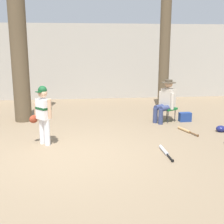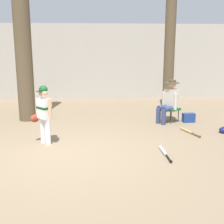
{
  "view_description": "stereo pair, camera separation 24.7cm",
  "coord_description": "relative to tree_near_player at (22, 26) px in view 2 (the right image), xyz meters",
  "views": [
    {
      "loc": [
        0.24,
        -5.56,
        2.14
      ],
      "look_at": [
        0.9,
        0.54,
        0.75
      ],
      "focal_mm": 47.32,
      "sensor_mm": 36.0,
      "label": 1
    },
    {
      "loc": [
        0.48,
        -5.59,
        2.14
      ],
      "look_at": [
        0.9,
        0.54,
        0.75
      ],
      "focal_mm": 47.32,
      "sensor_mm": 36.0,
      "label": 2
    }
  ],
  "objects": [
    {
      "name": "young_ballplayer",
      "position": [
        0.84,
        -2.21,
        -1.9
      ],
      "size": [
        0.56,
        0.46,
        1.31
      ],
      "color": "white",
      "rests_on": "ground"
    },
    {
      "name": "bat_aluminum_silver",
      "position": [
        3.34,
        -3.02,
        -2.62
      ],
      "size": [
        0.07,
        0.83,
        0.07
      ],
      "color": "#B7BCC6",
      "rests_on": "ground"
    },
    {
      "name": "tree_behind_spectator",
      "position": [
        4.42,
        1.01,
        -0.74
      ],
      "size": [
        0.54,
        0.54,
        4.37
      ],
      "color": "brown",
      "rests_on": "ground"
    },
    {
      "name": "bat_wood_tan",
      "position": [
        4.29,
        -1.6,
        -2.62
      ],
      "size": [
        0.28,
        0.77,
        0.07
      ],
      "color": "tan",
      "rests_on": "ground"
    },
    {
      "name": "batting_helmet_navy",
      "position": [
        5.19,
        -1.7,
        -2.58
      ],
      "size": [
        0.29,
        0.23,
        0.17
      ],
      "color": "navy",
      "rests_on": "ground"
    },
    {
      "name": "concrete_back_wall",
      "position": [
        1.42,
        3.61,
        -1.16
      ],
      "size": [
        18.0,
        0.36,
        2.98
      ],
      "primitive_type": "cube",
      "color": "#ADA89E",
      "rests_on": "ground"
    },
    {
      "name": "ground_plane",
      "position": [
        1.42,
        -2.99,
        -2.65
      ],
      "size": [
        60.0,
        60.0,
        0.0
      ],
      "primitive_type": "plane",
      "color": "#7F6B51"
    },
    {
      "name": "seated_spectator",
      "position": [
        4.05,
        -0.58,
        -2.01
      ],
      "size": [
        0.66,
        0.58,
        1.2
      ],
      "color": "navy",
      "rests_on": "ground"
    },
    {
      "name": "tree_near_player",
      "position": [
        0.0,
        0.0,
        0.0
      ],
      "size": [
        0.78,
        0.78,
        6.13
      ],
      "color": "brown",
      "rests_on": "ground"
    },
    {
      "name": "folding_stool",
      "position": [
        4.14,
        -0.53,
        -2.28
      ],
      "size": [
        0.55,
        0.55,
        0.41
      ],
      "color": "#196B2D",
      "rests_on": "ground"
    },
    {
      "name": "handbag_beside_stool",
      "position": [
        4.64,
        -0.6,
        -2.52
      ],
      "size": [
        0.35,
        0.2,
        0.26
      ],
      "primitive_type": "cube",
      "rotation": [
        0.0,
        0.0,
        0.05
      ],
      "color": "navy",
      "rests_on": "ground"
    }
  ]
}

